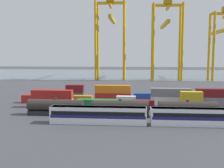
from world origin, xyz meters
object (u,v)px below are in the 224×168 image
object	(u,v)px
freight_tank_row	(154,109)
shipping_container_17	(152,97)
shipping_container_2	(97,104)
gantry_crane_east	(224,37)
gantry_crane_central	(166,31)
gantry_crane_west	(111,30)
passenger_train	(149,115)
shipping_container_8	(126,100)

from	to	relation	value
freight_tank_row	shipping_container_17	xyz separation A→B (m)	(0.95, 23.20, -0.81)
shipping_container_2	shipping_container_17	world-z (taller)	same
freight_tank_row	gantry_crane_east	world-z (taller)	gantry_crane_east
shipping_container_17	gantry_crane_central	world-z (taller)	gantry_crane_central
freight_tank_row	gantry_crane_west	distance (m)	108.34
passenger_train	shipping_container_2	distance (m)	22.40
gantry_crane_east	freight_tank_row	bearing A→B (deg)	-115.33
freight_tank_row	shipping_container_8	bearing A→B (deg)	114.35
shipping_container_8	gantry_crane_west	world-z (taller)	gantry_crane_west
gantry_crane_west	gantry_crane_east	world-z (taller)	gantry_crane_west
freight_tank_row	shipping_container_17	bearing A→B (deg)	87.66
passenger_train	gantry_crane_central	world-z (taller)	gantry_crane_central
shipping_container_17	gantry_crane_east	bearing A→B (deg)	59.06
shipping_container_2	shipping_container_8	xyz separation A→B (m)	(8.18, 6.77, 0.00)
shipping_container_8	gantry_crane_east	bearing A→B (deg)	57.00
freight_tank_row	gantry_crane_central	xyz separation A→B (m)	(14.40, 103.38, 27.35)
gantry_crane_central	gantry_crane_west	bearing A→B (deg)	-178.67
shipping_container_2	shipping_container_17	distance (m)	21.40
shipping_container_2	gantry_crane_west	world-z (taller)	gantry_crane_west
shipping_container_17	freight_tank_row	bearing A→B (deg)	-92.34
shipping_container_8	gantry_crane_central	distance (m)	93.97
passenger_train	freight_tank_row	bearing A→B (deg)	78.28
gantry_crane_central	gantry_crane_east	xyz separation A→B (m)	(34.21, -0.66, -3.36)
shipping_container_8	gantry_crane_central	size ratio (longest dim) A/B	0.12
passenger_train	shipping_container_2	size ratio (longest dim) A/B	3.67
shipping_container_8	shipping_container_17	bearing A→B (deg)	38.94
shipping_container_17	gantry_crane_west	size ratio (longest dim) A/B	0.24
passenger_train	gantry_crane_central	bearing A→B (deg)	81.80
freight_tank_row	shipping_container_2	distance (m)	18.38
freight_tank_row	shipping_container_8	distance (m)	18.04
shipping_container_8	shipping_container_17	xyz separation A→B (m)	(8.38, 6.77, 0.00)
shipping_container_8	shipping_container_17	distance (m)	10.78
shipping_container_2	shipping_container_8	size ratio (longest dim) A/B	2.00
freight_tank_row	shipping_container_2	size ratio (longest dim) A/B	5.34
passenger_train	freight_tank_row	distance (m)	7.99
shipping_container_8	gantry_crane_east	size ratio (longest dim) A/B	0.14
shipping_container_2	gantry_crane_west	xyz separation A→B (m)	(-4.20, 92.93, 29.46)
shipping_container_17	gantry_crane_west	world-z (taller)	gantry_crane_west
freight_tank_row	gantry_crane_west	xyz separation A→B (m)	(-19.82, 102.58, 28.65)
shipping_container_17	gantry_crane_west	distance (m)	87.19
gantry_crane_east	shipping_container_17	bearing A→B (deg)	-120.94
freight_tank_row	gantry_crane_east	size ratio (longest dim) A/B	1.49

